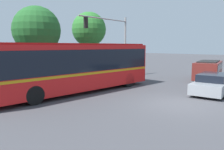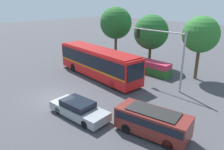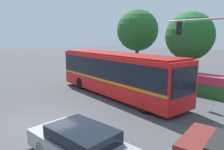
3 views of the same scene
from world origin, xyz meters
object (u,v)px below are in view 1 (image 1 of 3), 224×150
object	(u,v)px
traffic_light_pole	(114,36)
street_tree_right	(89,29)
suv_left_lane	(208,69)
city_bus	(75,65)
sedan_foreground	(213,84)
street_tree_centre	(37,30)

from	to	relation	value
traffic_light_pole	street_tree_right	xyz separation A→B (m)	(1.03, 4.57, 0.90)
suv_left_lane	street_tree_right	size ratio (longest dim) A/B	0.73
city_bus	suv_left_lane	distance (m)	11.91
sedan_foreground	city_bus	bearing A→B (deg)	124.55
sedan_foreground	street_tree_right	bearing A→B (deg)	75.51
traffic_light_pole	street_tree_centre	size ratio (longest dim) A/B	0.93
suv_left_lane	street_tree_right	distance (m)	12.96
city_bus	sedan_foreground	size ratio (longest dim) A/B	2.35
city_bus	street_tree_centre	xyz separation A→B (m)	(1.63, 7.34, 2.60)
city_bus	street_tree_right	bearing A→B (deg)	46.32
city_bus	traffic_light_pole	world-z (taller)	traffic_light_pole
city_bus	traffic_light_pole	distance (m)	7.71
traffic_light_pole	street_tree_centre	xyz separation A→B (m)	(-5.28, 4.65, 0.49)
suv_left_lane	traffic_light_pole	world-z (taller)	traffic_light_pole
suv_left_lane	traffic_light_pole	size ratio (longest dim) A/B	0.81
street_tree_centre	sedan_foreground	bearing A→B (deg)	-73.80
city_bus	sedan_foreground	distance (m)	8.98
traffic_light_pole	city_bus	bearing A→B (deg)	21.30
traffic_light_pole	street_tree_right	distance (m)	4.77
city_bus	street_tree_centre	world-z (taller)	street_tree_centre
city_bus	sedan_foreground	bearing A→B (deg)	-45.97
traffic_light_pole	suv_left_lane	bearing A→B (deg)	118.01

